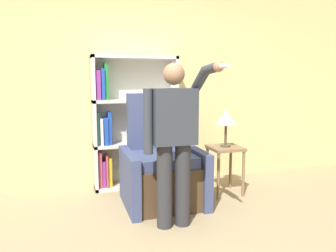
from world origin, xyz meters
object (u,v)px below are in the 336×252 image
at_px(bookcase, 128,124).
at_px(table_lamp, 226,118).
at_px(person_standing, 174,136).
at_px(armchair, 162,169).
at_px(side_table, 225,156).

relative_size(bookcase, table_lamp, 3.76).
xyz_separation_m(person_standing, table_lamp, (0.90, 0.71, 0.06)).
xyz_separation_m(armchair, side_table, (0.84, 0.06, 0.08)).
height_order(armchair, table_lamp, armchair).
bearing_deg(armchair, side_table, 4.31).
xyz_separation_m(armchair, table_lamp, (0.84, 0.06, 0.56)).
bearing_deg(side_table, bookcase, 150.76).
relative_size(side_table, table_lamp, 1.31).
bearing_deg(table_lamp, side_table, 90.00).
distance_m(armchair, person_standing, 0.82).
distance_m(bookcase, armchair, 0.86).
distance_m(armchair, table_lamp, 1.01).
relative_size(bookcase, person_standing, 1.10).
bearing_deg(table_lamp, person_standing, -141.57).
height_order(armchair, person_standing, person_standing).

